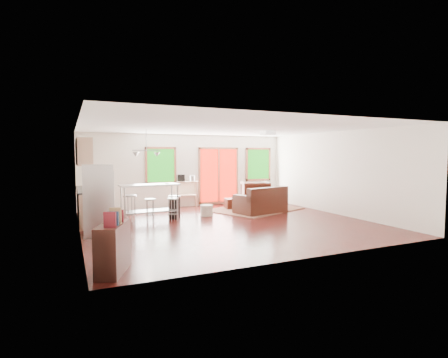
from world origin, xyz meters
name	(u,v)px	position (x,y,z in m)	size (l,w,h in m)	color
floor	(228,224)	(0.00, 0.00, -0.01)	(7.50, 7.00, 0.02)	black
ceiling	(229,127)	(0.00, 0.00, 2.61)	(7.50, 7.00, 0.02)	white
back_wall	(188,171)	(0.00, 3.51, 1.30)	(7.50, 0.02, 2.60)	silver
left_wall	(78,180)	(-3.76, 0.00, 1.30)	(0.02, 7.00, 2.60)	silver
right_wall	(337,173)	(3.76, 0.00, 1.30)	(0.02, 7.00, 2.60)	silver
front_wall	(311,187)	(0.00, -3.51, 1.30)	(7.50, 0.02, 2.60)	silver
window_left	(161,165)	(-1.00, 3.46, 1.50)	(1.10, 0.05, 1.30)	#135C11
french_doors	(219,175)	(1.20, 3.46, 1.10)	(1.60, 0.05, 2.10)	#BF1106
window_right	(258,164)	(2.90, 3.46, 1.50)	(1.10, 0.05, 1.30)	#135C11
rug	(255,209)	(1.82, 1.80, 0.01)	(2.86, 2.20, 0.03)	#536138
loveseat	(261,203)	(1.66, 1.09, 0.34)	(1.76, 1.24, 0.85)	black
coffee_table	(250,198)	(1.72, 1.96, 0.38)	(1.14, 0.74, 0.44)	#321712
armchair	(255,192)	(2.29, 2.62, 0.50)	(0.96, 0.90, 0.99)	black
ottoman	(233,204)	(1.24, 2.29, 0.18)	(0.53, 0.53, 0.36)	black
pouf	(207,210)	(-0.11, 1.35, 0.17)	(0.38, 0.38, 0.34)	beige
vase	(248,195)	(1.55, 1.77, 0.52)	(0.23, 0.24, 0.32)	silver
book	(265,193)	(2.24, 1.81, 0.54)	(0.20, 0.03, 0.27)	maroon
cabinets	(88,189)	(-3.49, 1.70, 0.93)	(0.64, 2.24, 2.30)	tan
refrigerator	(98,200)	(-3.34, 0.00, 0.83)	(0.70, 0.67, 1.65)	#B7BABC
island	(150,196)	(-1.87, 1.31, 0.72)	(1.68, 0.75, 1.04)	#B7BABC
cup	(167,184)	(-1.36, 1.30, 1.02)	(0.13, 0.10, 0.13)	white
bar_stool_a	(130,202)	(-2.44, 1.18, 0.57)	(0.45, 0.45, 0.77)	#B7BABC
bar_stool_b	(150,205)	(-1.89, 1.14, 0.48)	(0.32, 0.32, 0.65)	#B7BABC
bar_stool_c	(173,204)	(-1.28, 0.98, 0.49)	(0.35, 0.35, 0.66)	#B7BABC
trash_can	(174,207)	(-1.12, 1.41, 0.34)	(0.38, 0.38, 0.67)	black
kitchen_cart	(186,185)	(-0.11, 3.36, 0.80)	(0.86, 0.66, 1.17)	tan
bookshelf	(113,247)	(-3.35, -2.87, 0.41)	(0.66, 0.95, 1.05)	#321712
ceiling_flush	(268,133)	(1.60, 0.60, 2.53)	(0.35, 0.35, 0.12)	white
pendant_light	(146,154)	(-1.90, 1.50, 1.90)	(0.80, 0.18, 0.79)	gray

